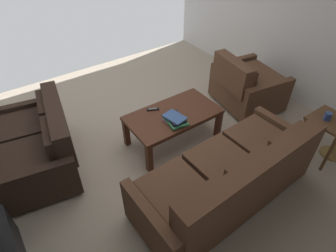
# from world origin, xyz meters

# --- Properties ---
(ground_plane) EXTENTS (4.98, 5.24, 0.01)m
(ground_plane) POSITION_xyz_m (0.00, 0.00, -0.00)
(ground_plane) COLOR tan
(wall_left) EXTENTS (0.12, 5.24, 2.85)m
(wall_left) POSITION_xyz_m (-2.49, 0.00, 1.43)
(wall_left) COLOR silver
(wall_left) RESTS_ON ground
(sofa_main) EXTENTS (2.05, 0.92, 0.88)m
(sofa_main) POSITION_xyz_m (-0.10, 1.21, 0.37)
(sofa_main) COLOR black
(sofa_main) RESTS_ON ground
(loveseat_near) EXTENTS (1.12, 1.51, 0.82)m
(loveseat_near) POSITION_xyz_m (1.41, -0.51, 0.35)
(loveseat_near) COLOR black
(loveseat_near) RESTS_ON ground
(coffee_table) EXTENTS (1.22, 0.67, 0.46)m
(coffee_table) POSITION_xyz_m (-0.20, 0.05, 0.40)
(coffee_table) COLOR #4C2819
(coffee_table) RESTS_ON ground
(end_table) EXTENTS (0.45, 0.45, 0.59)m
(end_table) POSITION_xyz_m (-1.59, 1.37, 0.48)
(end_table) COLOR brown
(end_table) RESTS_ON ground
(armchair_side) EXTENTS (1.00, 1.08, 0.86)m
(armchair_side) POSITION_xyz_m (-1.63, 0.02, 0.37)
(armchair_side) COLOR black
(armchair_side) RESTS_ON ground
(coffee_mug) EXTENTS (0.10, 0.08, 0.10)m
(coffee_mug) POSITION_xyz_m (-1.53, 1.33, 0.64)
(coffee_mug) COLOR #334C8C
(coffee_mug) RESTS_ON end_table
(book_stack) EXTENTS (0.27, 0.32, 0.09)m
(book_stack) POSITION_xyz_m (-0.12, 0.21, 0.51)
(book_stack) COLOR #996699
(book_stack) RESTS_ON coffee_table
(tv_remote) EXTENTS (0.16, 0.11, 0.02)m
(tv_remote) POSITION_xyz_m (-0.03, -0.17, 0.47)
(tv_remote) COLOR black
(tv_remote) RESTS_ON coffee_table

